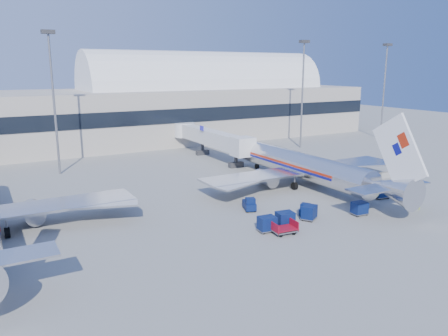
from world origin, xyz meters
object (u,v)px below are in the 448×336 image
cart_solo_far (381,191)px  cart_train_c (267,224)px  tug_lead (306,209)px  cart_open_red (284,229)px  cart_train_a (309,212)px  mast_east (303,78)px  tug_right (369,193)px  cart_train_b (285,219)px  ramp_worker (418,203)px  mast_west (52,82)px  airliner_main (305,166)px  barrier_mid (372,177)px  tug_left (249,204)px  jetbridge_near (207,137)px  cart_solo_near (360,208)px  barrier_far (387,175)px  barrier_near (356,180)px  mast_far_east (385,77)px

cart_solo_far → cart_train_c: bearing=-163.4°
tug_lead → cart_open_red: 6.89m
cart_train_a → cart_solo_far: size_ratio=1.07×
mast_east → tug_right: bearing=-115.4°
cart_train_b → cart_train_a: bearing=16.1°
cart_train_b → ramp_worker: 18.12m
mast_west → cart_solo_far: size_ratio=10.32×
airliner_main → barrier_mid: size_ratio=12.42×
cart_train_c → cart_solo_far: size_ratio=0.92×
tug_left → cart_train_b: bearing=-158.3°
jetbridge_near → cart_solo_near: bearing=-90.6°
tug_lead → mast_east: bearing=18.7°
barrier_far → barrier_mid: bearing=180.0°
mast_west → tug_left: bearing=-61.5°
tug_left → ramp_worker: 20.62m
barrier_mid → tug_left: bearing=-172.8°
cart_solo_far → ramp_worker: bearing=-79.5°
barrier_near → cart_solo_near: bearing=-134.7°
mast_east → cart_train_a: mast_east is taller
mast_east → barrier_near: bearing=-113.2°
cart_train_b → cart_train_c: (-2.48, -0.16, -0.03)m
cart_train_b → mast_far_east: bearing=41.1°
tug_right → cart_train_a: (-12.75, -2.99, 0.24)m
barrier_mid → tug_lead: (-19.61, -7.90, 0.24)m
barrier_near → tug_lead: (-16.31, -7.90, 0.24)m
tug_lead → tug_right: bearing=-25.7°
cart_train_a → cart_open_red: bearing=172.1°
tug_right → cart_solo_far: bearing=-32.2°
jetbridge_near → barrier_near: (10.40, -28.81, -3.48)m
cart_train_a → cart_solo_far: 14.01m
cart_solo_near → cart_train_c: bearing=-179.8°
mast_east → barrier_near: size_ratio=7.53×
mast_west → ramp_worker: 55.65m
cart_solo_near → mast_west: bearing=129.1°
jetbridge_near → barrier_far: jetbridge_near is taller
mast_east → tug_lead: bearing=-128.3°
tug_left → ramp_worker: ramp_worker is taller
tug_left → cart_solo_far: bearing=-83.8°
tug_lead → cart_solo_near: size_ratio=1.37×
tug_left → cart_solo_near: 12.96m
barrier_far → tug_right: size_ratio=1.29×
tug_lead → cart_train_c: size_ratio=1.28×
cart_train_c → cart_open_red: cart_train_c is taller
tug_right → cart_train_c: cart_train_c is taller
airliner_main → barrier_near: airliner_main is taller
airliner_main → barrier_near: bearing=-17.4°
tug_right → cart_train_b: cart_train_b is taller
cart_train_c → cart_solo_near: bearing=2.0°
barrier_far → cart_open_red: (-28.79, -11.48, 0.03)m
cart_train_c → cart_solo_near: 12.59m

